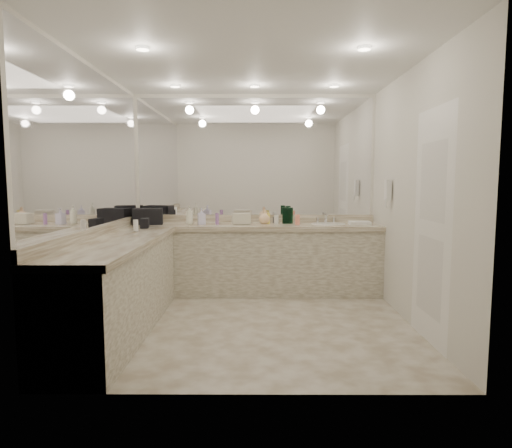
{
  "coord_description": "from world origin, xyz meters",
  "views": [
    {
      "loc": [
        0.04,
        -4.29,
        1.46
      ],
      "look_at": [
        0.02,
        0.4,
        0.98
      ],
      "focal_mm": 30.0,
      "sensor_mm": 36.0,
      "label": 1
    }
  ],
  "objects_px": {
    "black_toiletry_bag": "(148,216)",
    "soap_bottle_a": "(189,215)",
    "sink": "(328,225)",
    "wall_phone": "(388,190)",
    "cream_cosmetic_case": "(241,219)",
    "hand_towel": "(360,223)",
    "soap_bottle_b": "(202,216)",
    "soap_bottle_c": "(264,216)"
  },
  "relations": [
    {
      "from": "wall_phone",
      "to": "soap_bottle_c",
      "type": "bearing_deg",
      "value": 158.89
    },
    {
      "from": "soap_bottle_b",
      "to": "cream_cosmetic_case",
      "type": "bearing_deg",
      "value": 3.0
    },
    {
      "from": "wall_phone",
      "to": "black_toiletry_bag",
      "type": "relative_size",
      "value": 0.65
    },
    {
      "from": "hand_towel",
      "to": "soap_bottle_a",
      "type": "height_order",
      "value": "soap_bottle_a"
    },
    {
      "from": "hand_towel",
      "to": "soap_bottle_a",
      "type": "relative_size",
      "value": 1.09
    },
    {
      "from": "soap_bottle_b",
      "to": "soap_bottle_c",
      "type": "bearing_deg",
      "value": 6.27
    },
    {
      "from": "soap_bottle_c",
      "to": "soap_bottle_a",
      "type": "bearing_deg",
      "value": -175.59
    },
    {
      "from": "black_toiletry_bag",
      "to": "soap_bottle_a",
      "type": "distance_m",
      "value": 0.54
    },
    {
      "from": "sink",
      "to": "soap_bottle_c",
      "type": "distance_m",
      "value": 0.83
    },
    {
      "from": "hand_towel",
      "to": "soap_bottle_c",
      "type": "height_order",
      "value": "soap_bottle_c"
    },
    {
      "from": "sink",
      "to": "wall_phone",
      "type": "distance_m",
      "value": 0.91
    },
    {
      "from": "cream_cosmetic_case",
      "to": "sink",
      "type": "bearing_deg",
      "value": -8.62
    },
    {
      "from": "cream_cosmetic_case",
      "to": "soap_bottle_b",
      "type": "xyz_separation_m",
      "value": [
        -0.51,
        -0.03,
        0.04
      ]
    },
    {
      "from": "hand_towel",
      "to": "soap_bottle_c",
      "type": "xyz_separation_m",
      "value": [
        -1.22,
        0.1,
        0.07
      ]
    },
    {
      "from": "hand_towel",
      "to": "cream_cosmetic_case",
      "type": "bearing_deg",
      "value": 178.65
    },
    {
      "from": "hand_towel",
      "to": "soap_bottle_b",
      "type": "distance_m",
      "value": 2.03
    },
    {
      "from": "soap_bottle_a",
      "to": "soap_bottle_b",
      "type": "relative_size",
      "value": 1.14
    },
    {
      "from": "soap_bottle_a",
      "to": "soap_bottle_c",
      "type": "distance_m",
      "value": 0.97
    },
    {
      "from": "black_toiletry_bag",
      "to": "cream_cosmetic_case",
      "type": "bearing_deg",
      "value": 0.33
    },
    {
      "from": "wall_phone",
      "to": "black_toiletry_bag",
      "type": "distance_m",
      "value": 2.99
    },
    {
      "from": "wall_phone",
      "to": "soap_bottle_c",
      "type": "height_order",
      "value": "wall_phone"
    },
    {
      "from": "cream_cosmetic_case",
      "to": "soap_bottle_c",
      "type": "bearing_deg",
      "value": 2.47
    },
    {
      "from": "black_toiletry_bag",
      "to": "soap_bottle_c",
      "type": "relative_size",
      "value": 1.94
    },
    {
      "from": "hand_towel",
      "to": "soap_bottle_a",
      "type": "xyz_separation_m",
      "value": [
        -2.18,
        0.02,
        0.1
      ]
    },
    {
      "from": "sink",
      "to": "black_toiletry_bag",
      "type": "height_order",
      "value": "black_toiletry_bag"
    },
    {
      "from": "black_toiletry_bag",
      "to": "soap_bottle_a",
      "type": "height_order",
      "value": "soap_bottle_a"
    },
    {
      "from": "cream_cosmetic_case",
      "to": "hand_towel",
      "type": "distance_m",
      "value": 1.52
    },
    {
      "from": "wall_phone",
      "to": "cream_cosmetic_case",
      "type": "bearing_deg",
      "value": 164.22
    },
    {
      "from": "wall_phone",
      "to": "sink",
      "type": "bearing_deg",
      "value": 140.43
    },
    {
      "from": "hand_towel",
      "to": "soap_bottle_b",
      "type": "height_order",
      "value": "soap_bottle_b"
    },
    {
      "from": "wall_phone",
      "to": "soap_bottle_b",
      "type": "xyz_separation_m",
      "value": [
        -2.24,
        0.46,
        -0.34
      ]
    },
    {
      "from": "sink",
      "to": "soap_bottle_b",
      "type": "xyz_separation_m",
      "value": [
        -1.63,
        -0.04,
        0.11
      ]
    },
    {
      "from": "sink",
      "to": "cream_cosmetic_case",
      "type": "relative_size",
      "value": 1.87
    },
    {
      "from": "sink",
      "to": "soap_bottle_a",
      "type": "relative_size",
      "value": 1.83
    },
    {
      "from": "soap_bottle_b",
      "to": "hand_towel",
      "type": "bearing_deg",
      "value": -0.26
    },
    {
      "from": "black_toiletry_bag",
      "to": "cream_cosmetic_case",
      "type": "distance_m",
      "value": 1.2
    },
    {
      "from": "wall_phone",
      "to": "soap_bottle_b",
      "type": "height_order",
      "value": "wall_phone"
    },
    {
      "from": "soap_bottle_b",
      "to": "wall_phone",
      "type": "bearing_deg",
      "value": -11.68
    },
    {
      "from": "wall_phone",
      "to": "cream_cosmetic_case",
      "type": "distance_m",
      "value": 1.84
    },
    {
      "from": "hand_towel",
      "to": "soap_bottle_b",
      "type": "relative_size",
      "value": 1.24
    },
    {
      "from": "wall_phone",
      "to": "black_toiletry_bag",
      "type": "height_order",
      "value": "wall_phone"
    },
    {
      "from": "black_toiletry_bag",
      "to": "cream_cosmetic_case",
      "type": "xyz_separation_m",
      "value": [
        1.2,
        0.01,
        -0.04
      ]
    }
  ]
}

